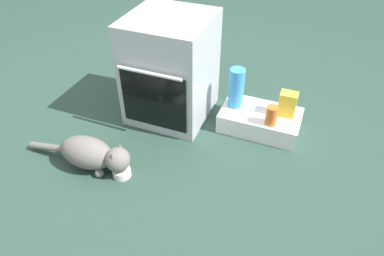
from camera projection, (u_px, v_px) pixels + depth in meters
name	position (u px, v px, depth m)	size (l,w,h in m)	color
ground	(154.00, 139.00, 2.52)	(8.00, 8.00, 0.00)	#284238
oven	(171.00, 69.00, 2.53)	(0.57, 0.63, 0.77)	#B7BABF
pantry_cabinet	(260.00, 120.00, 2.57)	(0.57, 0.34, 0.15)	white
food_bowl	(122.00, 172.00, 2.22)	(0.12, 0.12, 0.08)	white
cat	(92.00, 154.00, 2.22)	(0.77, 0.22, 0.23)	slate
water_bottle	(236.00, 88.00, 2.50)	(0.11, 0.11, 0.30)	#388CD1
snack_bag	(287.00, 104.00, 2.45)	(0.12, 0.09, 0.18)	yellow
sauce_jar	(272.00, 116.00, 2.38)	(0.08, 0.08, 0.14)	#D16023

